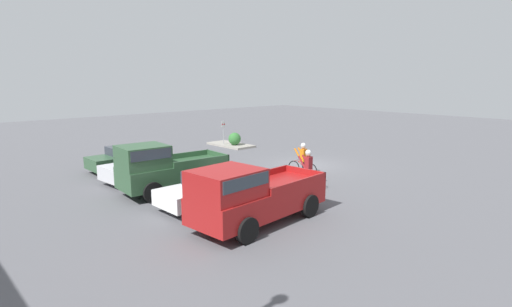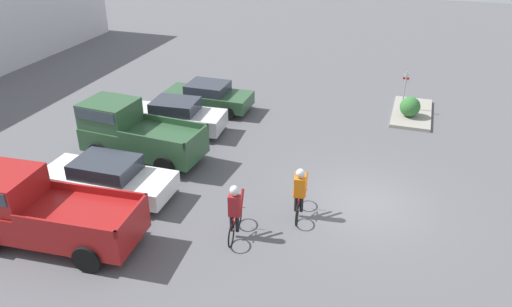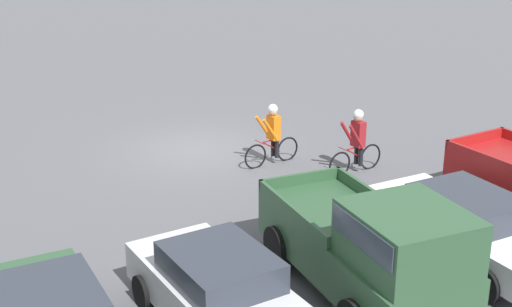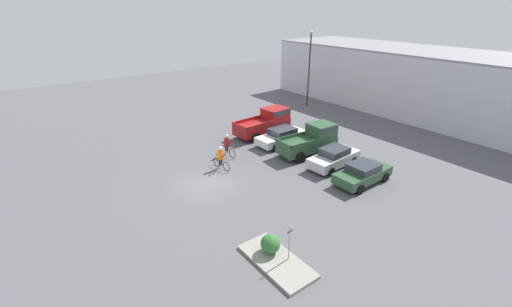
# 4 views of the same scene
# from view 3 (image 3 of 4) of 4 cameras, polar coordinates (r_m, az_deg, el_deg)

# --- Properties ---
(ground_plane) EXTENTS (80.00, 80.00, 0.00)m
(ground_plane) POSITION_cam_3_polar(r_m,az_deg,el_deg) (21.14, -4.65, 0.29)
(ground_plane) COLOR #56565B
(sedan_0) EXTENTS (2.05, 4.72, 1.41)m
(sedan_0) POSITION_cam_3_polar(r_m,az_deg,el_deg) (15.28, 16.49, -5.52)
(sedan_0) COLOR white
(sedan_0) RESTS_ON ground_plane
(pickup_truck_1) EXTENTS (2.36, 4.95, 2.28)m
(pickup_truck_1) POSITION_cam_3_polar(r_m,az_deg,el_deg) (12.97, 9.34, -7.38)
(pickup_truck_1) COLOR #2D5133
(pickup_truck_1) RESTS_ON ground_plane
(sedan_1) EXTENTS (2.14, 4.40, 1.48)m
(sedan_1) POSITION_cam_3_polar(r_m,az_deg,el_deg) (12.30, -2.87, -11.02)
(sedan_1) COLOR silver
(sedan_1) RESTS_ON ground_plane
(cyclist_0) EXTENTS (1.81, 0.51, 1.76)m
(cyclist_0) POSITION_cam_3_polar(r_m,az_deg,el_deg) (19.69, 1.33, 1.64)
(cyclist_0) COLOR black
(cyclist_0) RESTS_ON ground_plane
(cyclist_1) EXTENTS (1.83, 0.51, 1.80)m
(cyclist_1) POSITION_cam_3_polar(r_m,az_deg,el_deg) (19.23, 8.08, 1.07)
(cyclist_1) COLOR black
(cyclist_1) RESTS_ON ground_plane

